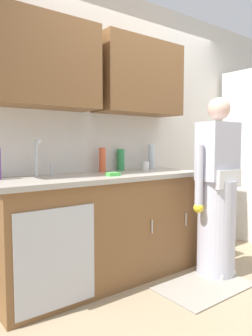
% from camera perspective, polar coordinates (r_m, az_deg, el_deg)
% --- Properties ---
extents(ground_plane, '(9.00, 9.00, 0.00)m').
position_cam_1_polar(ground_plane, '(2.89, 14.36, -20.46)').
color(ground_plane, '#998466').
extents(kitchen_wall_with_uppers, '(4.80, 0.44, 2.70)m').
position_cam_1_polar(kitchen_wall_with_uppers, '(3.26, -0.69, 9.09)').
color(kitchen_wall_with_uppers, beige).
rests_on(kitchen_wall_with_uppers, ground).
extents(counter_cabinet, '(1.90, 0.62, 0.90)m').
position_cam_1_polar(counter_cabinet, '(2.87, -3.88, -10.95)').
color(counter_cabinet, brown).
rests_on(counter_cabinet, ground).
extents(countertop, '(1.96, 0.66, 0.04)m').
position_cam_1_polar(countertop, '(2.79, -3.90, -1.57)').
color(countertop, '#A8A093').
rests_on(countertop, counter_cabinet).
extents(sink, '(0.50, 0.36, 0.35)m').
position_cam_1_polar(sink, '(2.55, -13.73, -2.12)').
color(sink, '#B7BABF').
rests_on(sink, counter_cabinet).
extents(person_at_sink, '(0.55, 0.34, 1.62)m').
position_cam_1_polar(person_at_sink, '(3.02, 16.01, -5.62)').
color(person_at_sink, white).
rests_on(person_at_sink, ground).
extents(floor_mat, '(0.80, 0.50, 0.01)m').
position_cam_1_polar(floor_mat, '(2.94, 13.89, -19.92)').
color(floor_mat, gray).
rests_on(floor_mat, ground).
extents(bottle_soap, '(0.07, 0.07, 0.21)m').
position_cam_1_polar(bottle_soap, '(3.17, -0.94, 1.48)').
color(bottle_soap, '#2D8C4C').
rests_on(bottle_soap, countertop).
extents(bottle_water_tall, '(0.06, 0.06, 0.23)m').
position_cam_1_polar(bottle_water_tall, '(3.01, -4.26, 1.47)').
color(bottle_water_tall, '#E05933').
rests_on(bottle_water_tall, countertop).
extents(bottle_dish_liquid, '(0.07, 0.07, 0.26)m').
position_cam_1_polar(bottle_dish_liquid, '(3.38, 4.57, 2.05)').
color(bottle_dish_liquid, silver).
rests_on(bottle_dish_liquid, countertop).
extents(cup_by_sink, '(0.08, 0.08, 0.09)m').
position_cam_1_polar(cup_by_sink, '(3.24, 3.47, 0.39)').
color(cup_by_sink, white).
rests_on(cup_by_sink, countertop).
extents(knife_on_counter, '(0.05, 0.24, 0.01)m').
position_cam_1_polar(knife_on_counter, '(3.20, 10.69, -0.45)').
color(knife_on_counter, silver).
rests_on(knife_on_counter, countertop).
extents(sponge, '(0.11, 0.07, 0.03)m').
position_cam_1_polar(sponge, '(2.65, -2.36, -1.11)').
color(sponge, '#4CBF4C').
rests_on(sponge, countertop).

